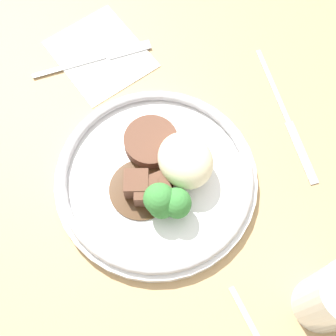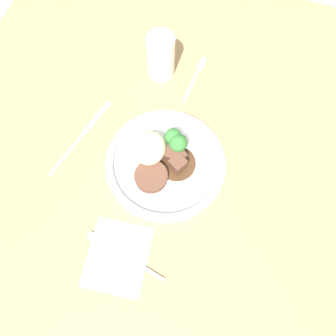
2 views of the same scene
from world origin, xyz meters
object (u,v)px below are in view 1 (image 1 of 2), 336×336
Objects in this scene: plate at (159,177)px; juice_glass at (332,299)px; knife at (287,118)px; fork at (104,57)px.

juice_glass reaches higher than plate.
knife is (0.01, 0.21, -0.02)m from plate.
juice_glass is 0.64× the size of fork.
plate is 1.48× the size of fork.
juice_glass is (0.24, 0.09, 0.03)m from plate.
juice_glass is 0.47m from fork.
fork is at bearing 172.51° from plate.
fork is 0.29m from knife.
plate is 2.32× the size of juice_glass.
fork is at bearing -126.98° from knife.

